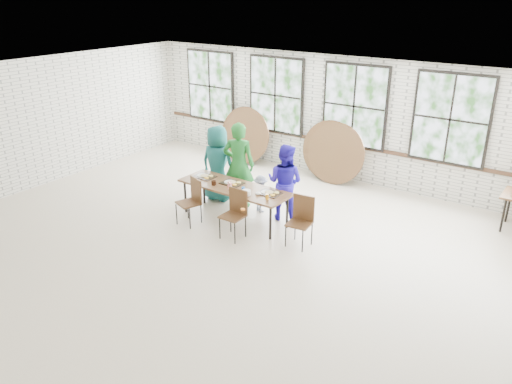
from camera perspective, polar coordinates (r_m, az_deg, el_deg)
room at (r=12.11m, az=11.18°, el=9.41°), size 12.00×12.00×12.00m
dining_table at (r=10.08m, az=-2.50°, el=0.38°), size 2.41×0.84×0.74m
chair_near_left at (r=10.08m, az=-7.29°, el=-0.59°), size 0.53×0.53×0.95m
chair_near_right at (r=9.46m, az=-2.36°, el=-2.01°), size 0.42×0.41×0.95m
chair_spare at (r=9.21m, az=5.22°, el=-2.81°), size 0.46×0.45×0.95m
adult_teal at (r=11.06m, az=-4.40°, el=3.27°), size 0.88×0.62×1.71m
adult_green at (r=10.69m, az=-1.99°, el=3.11°), size 0.80×0.68×1.87m
toddler at (r=10.57m, az=0.55°, el=-0.19°), size 0.60×0.48×0.81m
adult_blue at (r=10.12m, az=3.32°, el=1.12°), size 0.83×0.68×1.60m
tabletop_clutter at (r=9.96m, az=-2.10°, el=0.57°), size 2.08×0.57×0.11m
round_tops_leaning at (r=12.93m, az=3.48°, el=5.59°), size 4.31×0.50×1.49m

